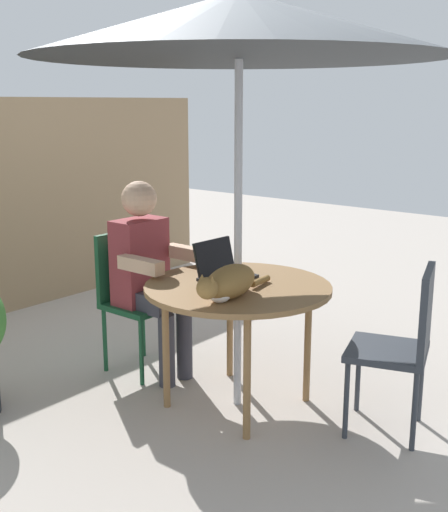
# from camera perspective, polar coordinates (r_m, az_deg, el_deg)

# --- Properties ---
(ground_plane) EXTENTS (14.00, 14.00, 0.00)m
(ground_plane) POSITION_cam_1_polar(r_m,az_deg,el_deg) (3.90, 1.16, -12.74)
(ground_plane) COLOR #ADA399
(patio_table) EXTENTS (1.05, 1.05, 0.72)m
(patio_table) POSITION_cam_1_polar(r_m,az_deg,el_deg) (3.66, 1.21, -3.39)
(patio_table) COLOR olive
(patio_table) RESTS_ON ground
(patio_umbrella) EXTENTS (2.19, 2.19, 2.26)m
(patio_umbrella) POSITION_cam_1_polar(r_m,az_deg,el_deg) (3.53, 1.33, 19.45)
(patio_umbrella) COLOR #B7B7BC
(patio_umbrella) RESTS_ON ground
(chair_occupied) EXTENTS (0.40, 0.40, 0.90)m
(chair_occupied) POSITION_cam_1_polar(r_m,az_deg,el_deg) (4.27, -8.07, -2.88)
(chair_occupied) COLOR #194C2D
(chair_occupied) RESTS_ON ground
(chair_empty) EXTENTS (0.50, 0.50, 0.90)m
(chair_empty) POSITION_cam_1_polar(r_m,az_deg,el_deg) (3.51, 15.51, -6.86)
(chair_empty) COLOR #33383F
(chair_empty) RESTS_ON ground
(person_seated) EXTENTS (0.48, 0.48, 1.24)m
(person_seated) POSITION_cam_1_polar(r_m,az_deg,el_deg) (4.11, -6.65, -1.02)
(person_seated) COLOR maroon
(person_seated) RESTS_ON ground
(laptop) EXTENTS (0.31, 0.26, 0.21)m
(laptop) POSITION_cam_1_polar(r_m,az_deg,el_deg) (3.78, -0.27, -0.96)
(laptop) COLOR black
(laptop) RESTS_ON patio_table
(cat) EXTENTS (0.65, 0.25, 0.17)m
(cat) POSITION_cam_1_polar(r_m,az_deg,el_deg) (3.37, 0.36, -2.37)
(cat) COLOR olive
(cat) RESTS_ON patio_table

